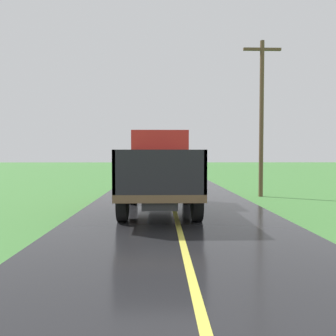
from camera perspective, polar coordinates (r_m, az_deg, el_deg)
name	(u,v)px	position (r m, az deg, el deg)	size (l,w,h in m)	color
banana_truck_near	(160,169)	(11.42, -1.53, -0.16)	(2.38, 5.82, 2.80)	#2D2D30
utility_pole_roadside	(261,114)	(15.82, 16.48, 9.36)	(1.78, 0.20, 7.35)	brown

